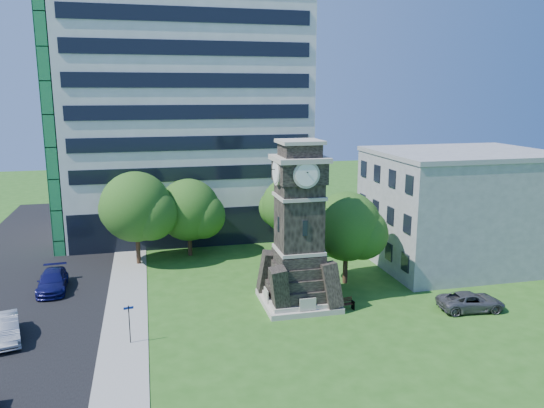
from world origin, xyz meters
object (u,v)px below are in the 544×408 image
object	(u,v)px
car_street_mid	(5,329)
car_east_lot	(471,301)
clock_tower	(299,235)
car_street_north	(53,281)
street_sign	(129,320)
park_bench	(342,304)

from	to	relation	value
car_street_mid	car_east_lot	world-z (taller)	car_street_mid
clock_tower	car_street_north	bearing A→B (deg)	158.71
clock_tower	car_street_north	xyz separation A→B (m)	(-18.29, 7.13, -4.52)
car_street_north	street_sign	bearing A→B (deg)	-63.30
car_east_lot	street_sign	bearing A→B (deg)	94.76
clock_tower	car_street_mid	distance (m)	20.39
car_street_north	park_bench	xyz separation A→B (m)	(21.06, -9.08, -0.29)
clock_tower	street_sign	size ratio (longest dim) A/B	4.82
car_east_lot	street_sign	size ratio (longest dim) A/B	1.89
park_bench	clock_tower	bearing A→B (deg)	135.21
park_bench	street_sign	distance (m)	15.01
car_east_lot	car_street_mid	bearing A→B (deg)	90.74
car_street_north	car_east_lot	size ratio (longest dim) A/B	1.10
street_sign	car_east_lot	bearing A→B (deg)	-11.64
street_sign	park_bench	bearing A→B (deg)	-3.80
clock_tower	car_street_mid	world-z (taller)	clock_tower
clock_tower	car_east_lot	size ratio (longest dim) A/B	2.55
clock_tower	car_street_north	world-z (taller)	clock_tower
car_street_north	street_sign	xyz separation A→B (m)	(6.20, -10.89, 0.82)
car_street_mid	car_east_lot	size ratio (longest dim) A/B	0.99
car_street_mid	car_east_lot	bearing A→B (deg)	-19.20
car_street_north	clock_tower	bearing A→B (deg)	-24.26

